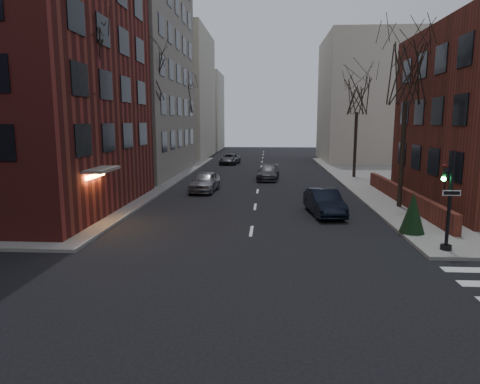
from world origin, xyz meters
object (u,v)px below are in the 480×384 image
object	(u,v)px
streetlamp_near	(142,136)
parked_sedan	(324,202)
traffic_signal	(448,207)
car_lane_silver	(205,182)
tree_left_b	(147,75)
car_lane_gray	(268,173)
evergreen_shrub	(413,213)
tree_left_c	(183,96)
tree_left_a	(83,58)
streetlamp_far	(192,130)
car_lane_far	(230,159)
tree_right_b	(357,95)
tree_right_a	(407,73)

from	to	relation	value
streetlamp_near	parked_sedan	bearing A→B (deg)	-26.38
traffic_signal	car_lane_silver	distance (m)	18.90
traffic_signal	tree_left_b	size ratio (longest dim) A/B	0.37
car_lane_silver	car_lane_gray	size ratio (longest dim) A/B	0.99
traffic_signal	evergreen_shrub	size ratio (longest dim) A/B	2.12
streetlamp_near	evergreen_shrub	distance (m)	19.08
traffic_signal	car_lane_gray	size ratio (longest dim) A/B	0.88
tree_left_b	evergreen_shrub	bearing A→B (deg)	-41.45
parked_sedan	car_lane_gray	bearing A→B (deg)	95.10
tree_left_c	streetlamp_near	bearing A→B (deg)	-88.09
tree_left_a	streetlamp_far	xyz separation A→B (m)	(0.60, 28.00, -4.23)
streetlamp_far	car_lane_far	world-z (taller)	streetlamp_far
streetlamp_near	car_lane_silver	distance (m)	5.69
streetlamp_far	car_lane_far	bearing A→B (deg)	32.47
tree_left_a	tree_right_b	distance (m)	25.19
car_lane_silver	evergreen_shrub	world-z (taller)	evergreen_shrub
tree_left_a	evergreen_shrub	world-z (taller)	tree_left_a
tree_right_a	parked_sedan	xyz separation A→B (m)	(-4.80, -2.05, -7.30)
tree_left_c	car_lane_silver	xyz separation A→B (m)	(4.81, -16.39, -7.27)
tree_left_b	evergreen_shrub	size ratio (longest dim) A/B	5.72
tree_left_c	tree_right_b	distance (m)	19.34
tree_left_a	car_lane_silver	bearing A→B (deg)	63.44
car_lane_gray	car_lane_far	bearing A→B (deg)	113.48
parked_sedan	car_lane_gray	size ratio (longest dim) A/B	0.98
streetlamp_far	tree_right_a	bearing A→B (deg)	-54.69
parked_sedan	evergreen_shrub	distance (m)	5.58
streetlamp_near	car_lane_gray	bearing A→B (deg)	43.27
car_lane_gray	car_lane_far	world-z (taller)	car_lane_gray
evergreen_shrub	tree_left_b	bearing A→B (deg)	138.55
car_lane_far	evergreen_shrub	world-z (taller)	evergreen_shrub
car_lane_gray	evergreen_shrub	distance (m)	20.01
tree_left_c	tree_right_a	world-z (taller)	same
tree_left_b	tree_right_b	bearing A→B (deg)	18.82
parked_sedan	tree_left_b	bearing A→B (deg)	134.53
streetlamp_far	car_lane_silver	size ratio (longest dim) A/B	1.40
streetlamp_near	streetlamp_far	bearing A→B (deg)	90.00
streetlamp_far	tree_left_a	bearing A→B (deg)	-91.23
tree_left_b	parked_sedan	distance (m)	18.22
tree_left_a	tree_left_c	world-z (taller)	tree_left_a
tree_right_a	streetlamp_near	world-z (taller)	tree_right_a
tree_right_a	car_lane_far	xyz separation A→B (m)	(-12.77, 26.69, -7.39)
traffic_signal	car_lane_silver	xyz separation A→B (m)	(-11.93, 14.62, -1.15)
streetlamp_far	streetlamp_near	bearing A→B (deg)	-90.00
tree_right_b	evergreen_shrub	world-z (taller)	tree_right_b
tree_left_b	parked_sedan	xyz separation A→B (m)	(12.80, -10.05, -8.18)
tree_left_a	streetlamp_far	size ratio (longest dim) A/B	1.63
tree_right_a	evergreen_shrub	xyz separation A→B (m)	(-1.31, -6.39, -6.93)
tree_left_b	streetlamp_near	xyz separation A→B (m)	(0.60, -4.00, -4.68)
tree_left_b	car_lane_far	distance (m)	21.01
tree_right_a	car_lane_silver	size ratio (longest dim) A/B	2.17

